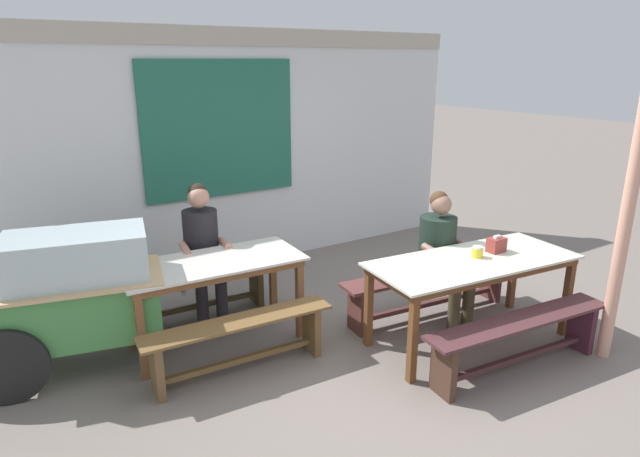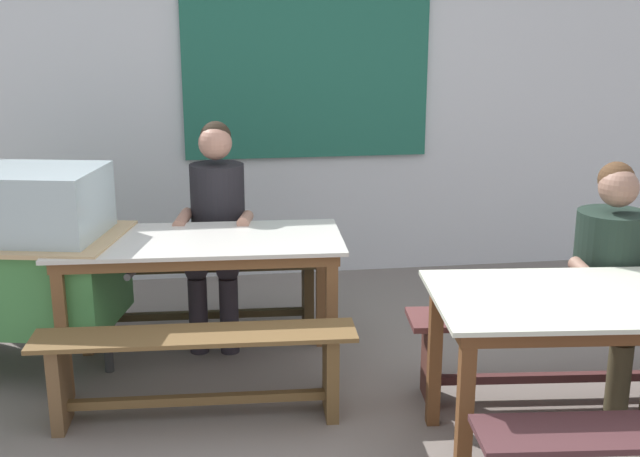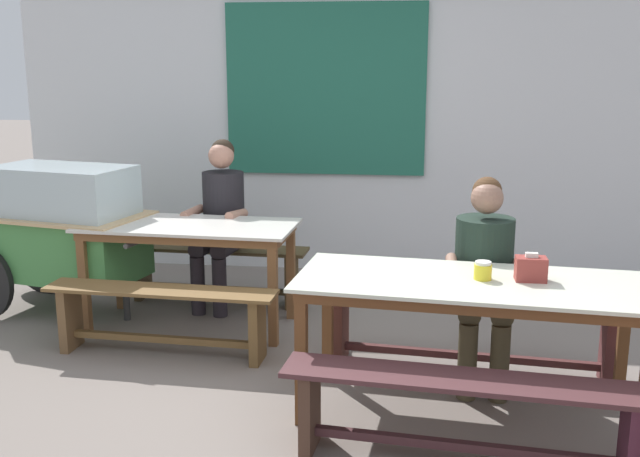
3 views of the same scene
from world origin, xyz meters
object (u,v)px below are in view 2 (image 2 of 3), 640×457
dining_table_far (200,253)px  person_center_facing (217,218)px  bench_far_back (207,285)px  bench_far_front (197,365)px  food_cart (3,253)px  person_right_near_table (615,272)px  bench_near_back (589,339)px

dining_table_far → person_center_facing: (0.10, 0.50, 0.06)m
person_center_facing → bench_far_back: bearing=138.6°
bench_far_front → food_cart: 1.32m
person_center_facing → person_right_near_table: bearing=-31.7°
bench_near_back → food_cart: food_cart is taller
food_cart → person_center_facing: person_center_facing is taller
dining_table_far → bench_far_front: (-0.03, -0.57, -0.39)m
dining_table_far → bench_far_back: dining_table_far is taller
bench_near_back → food_cart: (-3.01, 0.78, 0.36)m
dining_table_far → food_cart: size_ratio=0.92×
food_cart → person_right_near_table: (3.07, -0.86, 0.03)m
person_right_near_table → bench_far_front: bearing=176.8°
bench_far_back → bench_far_front: (-0.06, -1.14, -0.01)m
bench_far_front → bench_near_back: (1.99, -0.03, 0.02)m
bench_far_back → food_cart: food_cart is taller
bench_near_back → person_center_facing: (-1.85, 1.11, 0.43)m
dining_table_far → food_cart: food_cart is taller
dining_table_far → bench_far_front: bearing=-92.9°
person_right_near_table → person_center_facing: (-1.92, 1.18, 0.04)m
bench_near_back → person_center_facing: size_ratio=1.43×
person_center_facing → bench_near_back: bearing=-30.8°
dining_table_far → person_center_facing: bearing=78.3°
person_center_facing → dining_table_far: bearing=-101.7°
person_right_near_table → bench_far_back: bearing=147.9°
bench_far_front → dining_table_far: bearing=87.1°
dining_table_far → bench_far_front: size_ratio=1.01×
food_cart → person_center_facing: (1.16, 0.33, 0.07)m
dining_table_far → person_right_near_table: person_right_near_table is taller
bench_near_back → person_right_near_table: (0.06, -0.08, 0.38)m
bench_near_back → dining_table_far: bearing=162.9°
bench_far_front → person_center_facing: bearing=82.9°
food_cart → bench_near_back: bearing=-14.5°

